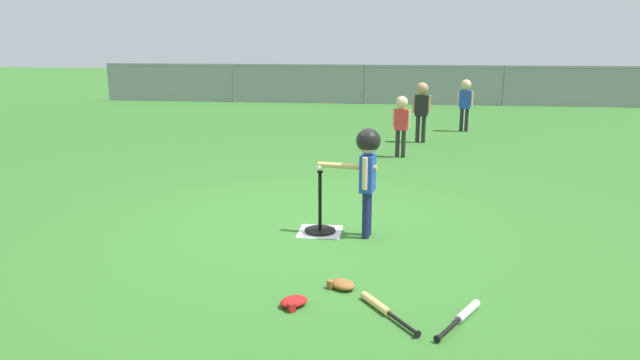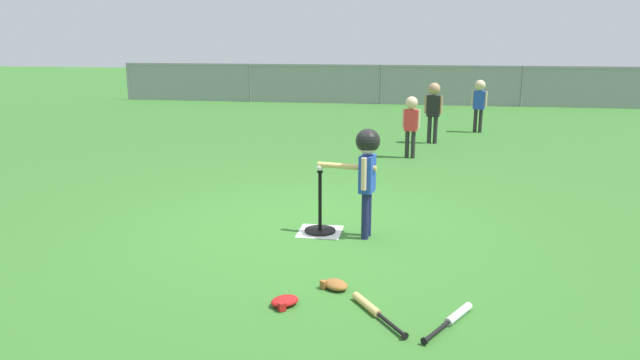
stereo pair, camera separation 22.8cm
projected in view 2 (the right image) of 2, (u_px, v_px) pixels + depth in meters
name	position (u px, v px, depth m)	size (l,w,h in m)	color
ground_plane	(311.00, 226.00, 6.22)	(60.00, 60.00, 0.00)	#336B28
home_plate	(320.00, 231.00, 6.02)	(0.44, 0.44, 0.01)	white
batting_tee	(320.00, 222.00, 6.00)	(0.32, 0.32, 0.65)	black
baseball_on_tee	(320.00, 167.00, 5.86)	(0.07, 0.07, 0.07)	white
batter_child	(367.00, 161.00, 5.68)	(0.63, 0.31, 1.10)	#191E4C
fielder_near_right	(411.00, 119.00, 9.54)	(0.30, 0.20, 1.01)	#262626
fielder_deep_center	(433.00, 105.00, 10.84)	(0.33, 0.22, 1.13)	#262626
fielder_deep_right	(479.00, 99.00, 12.10)	(0.31, 0.22, 1.09)	#262626
spare_bat_silver	(454.00, 317.00, 4.12)	(0.38, 0.61, 0.06)	silver
spare_bat_wood	(372.00, 308.00, 4.26)	(0.44, 0.60, 0.06)	#DBB266
glove_by_plate	(335.00, 285.00, 4.66)	(0.27, 0.26, 0.07)	brown
glove_near_bats	(285.00, 301.00, 4.36)	(0.27, 0.27, 0.07)	#B21919
outfield_fence	(381.00, 83.00, 17.24)	(16.06, 0.06, 1.15)	slate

